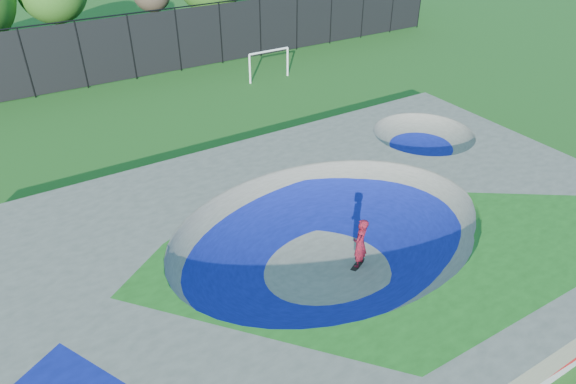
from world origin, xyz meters
name	(u,v)px	position (x,y,z in m)	size (l,w,h in m)	color
ground	(329,261)	(0.00, 0.00, 0.00)	(120.00, 120.00, 0.00)	#1B5317
skate_deck	(330,244)	(0.00, 0.00, 0.75)	(22.00, 14.00, 1.50)	gray
skater	(360,243)	(0.72, -0.68, 0.92)	(0.67, 0.44, 1.85)	red
skateboard	(358,265)	(0.72, -0.68, 0.03)	(0.78, 0.22, 0.05)	black
soccer_goal	(269,59)	(7.13, 16.53, 1.29)	(2.83, 0.12, 1.86)	white
fence	(132,46)	(0.00, 21.00, 2.10)	(48.09, 0.09, 4.04)	black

